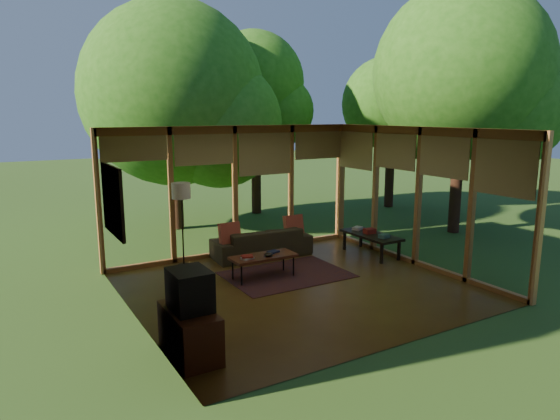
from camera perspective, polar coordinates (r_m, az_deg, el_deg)
floor at (r=8.70m, az=2.13°, el=-8.84°), size 5.50×5.50×0.00m
ceiling at (r=8.18m, az=2.27°, el=9.24°), size 5.50×5.50×0.00m
wall_left at (r=7.27m, az=-16.43°, el=-2.18°), size 0.04×5.00×2.70m
wall_front at (r=6.42m, az=14.30°, el=-3.78°), size 5.50×0.04×2.70m
window_wall_back at (r=10.50m, az=-5.16°, el=2.20°), size 5.50×0.12×2.70m
window_wall_right at (r=10.06m, az=15.53°, el=1.45°), size 0.12×5.00×2.70m
exterior_lawn at (r=19.61m, az=9.35°, el=2.19°), size 40.00×40.00×0.00m
tree_nw at (r=13.03m, az=-12.18°, el=12.85°), size 4.57×4.57×5.71m
tree_ne at (r=14.86m, az=-3.02°, el=14.35°), size 2.90×2.90×5.29m
tree_se at (r=12.99m, az=19.98°, el=14.57°), size 4.15×4.15×5.98m
tree_far at (r=16.03m, az=12.29°, el=11.73°), size 2.88×2.88×4.67m
rug at (r=9.34m, az=0.75°, el=-7.38°), size 2.21×1.56×0.01m
sofa at (r=10.43m, az=-2.11°, el=-3.73°), size 2.08×0.92×0.60m
pillow_left at (r=9.99m, az=-5.78°, el=-2.70°), size 0.42×0.23×0.44m
pillow_right at (r=10.68m, az=1.55°, el=-1.76°), size 0.42×0.22×0.44m
ct_book_lower at (r=8.84m, az=-3.76°, el=-5.51°), size 0.23×0.19×0.03m
ct_book_upper at (r=8.83m, az=-3.76°, el=-5.32°), size 0.23×0.20×0.03m
ct_book_side at (r=9.22m, az=-0.78°, el=-4.79°), size 0.24×0.21×0.03m
ct_bowl at (r=8.97m, az=-1.33°, el=-5.10°), size 0.16×0.16×0.07m
media_cabinet at (r=6.41m, az=-10.27°, el=-13.62°), size 0.50×1.00×0.60m
television at (r=6.21m, az=-10.27°, el=-8.97°), size 0.45×0.55×0.50m
console_book_a at (r=10.37m, az=11.81°, el=-2.93°), size 0.24×0.19×0.08m
console_book_b at (r=10.69m, az=10.20°, el=-2.37°), size 0.24×0.18×0.10m
console_book_c at (r=11.00m, az=8.85°, el=-2.07°), size 0.27×0.24×0.06m
floor_lamp at (r=9.69m, az=-11.22°, el=1.63°), size 0.36×0.36×1.65m
coffee_table at (r=9.05m, az=-1.91°, el=-5.42°), size 1.20×0.50×0.43m
side_console at (r=10.68m, az=10.36°, el=-2.93°), size 0.60×1.40×0.46m
wall_painting at (r=8.58m, az=-18.55°, el=1.03°), size 0.06×1.35×1.15m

